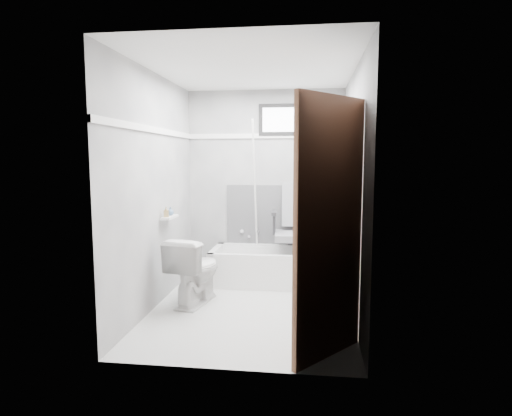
% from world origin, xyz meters
% --- Properties ---
extents(floor, '(2.60, 2.60, 0.00)m').
position_xyz_m(floor, '(0.00, 0.00, 0.00)').
color(floor, white).
rests_on(floor, ground).
extents(ceiling, '(2.60, 2.60, 0.00)m').
position_xyz_m(ceiling, '(0.00, 0.00, 2.40)').
color(ceiling, silver).
rests_on(ceiling, floor).
extents(wall_back, '(2.00, 0.02, 2.40)m').
position_xyz_m(wall_back, '(0.00, 1.30, 1.20)').
color(wall_back, slate).
rests_on(wall_back, floor).
extents(wall_front, '(2.00, 0.02, 2.40)m').
position_xyz_m(wall_front, '(0.00, -1.30, 1.20)').
color(wall_front, slate).
rests_on(wall_front, floor).
extents(wall_left, '(0.02, 2.60, 2.40)m').
position_xyz_m(wall_left, '(-1.00, 0.00, 1.20)').
color(wall_left, slate).
rests_on(wall_left, floor).
extents(wall_right, '(0.02, 2.60, 2.40)m').
position_xyz_m(wall_right, '(1.00, 0.00, 1.20)').
color(wall_right, slate).
rests_on(wall_right, floor).
extents(bathtub, '(1.50, 0.70, 0.42)m').
position_xyz_m(bathtub, '(0.13, 0.93, 0.21)').
color(bathtub, white).
rests_on(bathtub, floor).
extents(office_chair, '(0.68, 0.68, 1.12)m').
position_xyz_m(office_chair, '(0.43, 0.96, 0.68)').
color(office_chair, slate).
rests_on(office_chair, bathtub).
extents(toilet, '(0.55, 0.79, 0.71)m').
position_xyz_m(toilet, '(-0.62, 0.09, 0.35)').
color(toilet, white).
rests_on(toilet, floor).
extents(door, '(0.78, 0.78, 2.00)m').
position_xyz_m(door, '(0.98, -1.28, 1.00)').
color(door, brown).
rests_on(door, floor).
extents(window, '(0.66, 0.04, 0.40)m').
position_xyz_m(window, '(0.25, 1.29, 2.02)').
color(window, black).
rests_on(window, wall_back).
extents(backerboard, '(1.50, 0.02, 0.78)m').
position_xyz_m(backerboard, '(0.25, 1.29, 0.80)').
color(backerboard, '#4C4C4F').
rests_on(backerboard, wall_back).
extents(trim_back, '(2.00, 0.02, 0.06)m').
position_xyz_m(trim_back, '(0.00, 1.29, 1.82)').
color(trim_back, white).
rests_on(trim_back, wall_back).
extents(trim_left, '(0.02, 2.60, 0.06)m').
position_xyz_m(trim_left, '(-0.99, 0.00, 1.82)').
color(trim_left, white).
rests_on(trim_left, wall_left).
extents(pole, '(0.02, 0.53, 1.89)m').
position_xyz_m(pole, '(-0.10, 1.06, 1.05)').
color(pole, silver).
rests_on(pole, bathtub).
extents(shelf, '(0.10, 0.32, 0.02)m').
position_xyz_m(shelf, '(-0.93, 0.23, 0.90)').
color(shelf, silver).
rests_on(shelf, wall_left).
extents(soap_bottle_a, '(0.07, 0.07, 0.12)m').
position_xyz_m(soap_bottle_a, '(-0.94, 0.15, 0.97)').
color(soap_bottle_a, '#997F4C').
rests_on(soap_bottle_a, shelf).
extents(soap_bottle_b, '(0.08, 0.08, 0.09)m').
position_xyz_m(soap_bottle_b, '(-0.94, 0.29, 0.96)').
color(soap_bottle_b, slate).
rests_on(soap_bottle_b, shelf).
extents(faucet, '(0.26, 0.10, 0.16)m').
position_xyz_m(faucet, '(-0.20, 1.27, 0.55)').
color(faucet, silver).
rests_on(faucet, wall_back).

